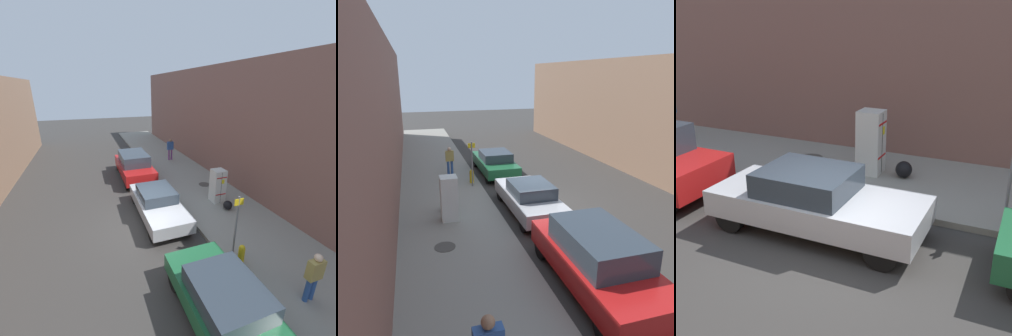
# 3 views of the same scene
# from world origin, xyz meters

# --- Properties ---
(ground_plane) EXTENTS (80.00, 80.00, 0.00)m
(ground_plane) POSITION_xyz_m (0.00, 0.00, 0.00)
(ground_plane) COLOR #383533
(sidewalk_slab) EXTENTS (4.03, 44.00, 0.15)m
(sidewalk_slab) POSITION_xyz_m (-3.91, 0.00, 0.08)
(sidewalk_slab) COLOR gray
(sidewalk_slab) RESTS_ON ground
(building_facade_near) EXTENTS (2.07, 39.60, 7.31)m
(building_facade_near) POSITION_xyz_m (-6.96, 0.00, 3.65)
(building_facade_near) COLOR #7F564C
(building_facade_near) RESTS_ON ground
(discarded_refrigerator) EXTENTS (0.66, 0.67, 1.77)m
(discarded_refrigerator) POSITION_xyz_m (-3.96, -0.67, 1.04)
(discarded_refrigerator) COLOR silver
(discarded_refrigerator) RESTS_ON sidewalk_slab
(manhole_cover) EXTENTS (0.70, 0.70, 0.02)m
(manhole_cover) POSITION_xyz_m (-4.40, -2.80, 0.16)
(manhole_cover) COLOR #47443F
(manhole_cover) RESTS_ON sidewalk_slab
(street_sign_post) EXTENTS (0.36, 0.07, 2.32)m
(street_sign_post) POSITION_xyz_m (-2.36, 3.06, 1.46)
(street_sign_post) COLOR slate
(street_sign_post) RESTS_ON sidewalk_slab
(fire_hydrant) EXTENTS (0.22, 0.22, 0.72)m
(fire_hydrant) POSITION_xyz_m (-2.31, 3.57, 0.53)
(fire_hydrant) COLOR gold
(fire_hydrant) RESTS_ON sidewalk_slab
(trash_bag) EXTENTS (0.46, 0.46, 0.46)m
(trash_bag) POSITION_xyz_m (-4.00, 0.30, 0.38)
(trash_bag) COLOR black
(trash_bag) RESTS_ON sidewalk_slab
(pedestrian_walking_far) EXTENTS (0.52, 0.24, 1.79)m
(pedestrian_walking_far) POSITION_xyz_m (-4.21, -8.40, 1.21)
(pedestrian_walking_far) COLOR #7A3D7F
(pedestrian_walking_far) RESTS_ON sidewalk_slab
(pedestrian_standing_near) EXTENTS (0.46, 0.22, 1.59)m
(pedestrian_standing_near) POSITION_xyz_m (-3.21, 5.43, 1.06)
(pedestrian_standing_near) COLOR #2D5193
(pedestrian_standing_near) RESTS_ON sidewalk_slab
(parked_suv_red) EXTENTS (1.96, 4.88, 1.76)m
(parked_suv_red) POSITION_xyz_m (-0.61, -5.90, 0.91)
(parked_suv_red) COLOR red
(parked_suv_red) RESTS_ON ground
(parked_sedan_silver) EXTENTS (1.82, 4.54, 1.37)m
(parked_sedan_silver) POSITION_xyz_m (-0.61, -0.58, 0.71)
(parked_sedan_silver) COLOR silver
(parked_sedan_silver) RESTS_ON ground
(parked_sedan_green) EXTENTS (1.85, 4.63, 1.39)m
(parked_sedan_green) POSITION_xyz_m (-0.61, 5.32, 0.72)
(parked_sedan_green) COLOR #1E6038
(parked_sedan_green) RESTS_ON ground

